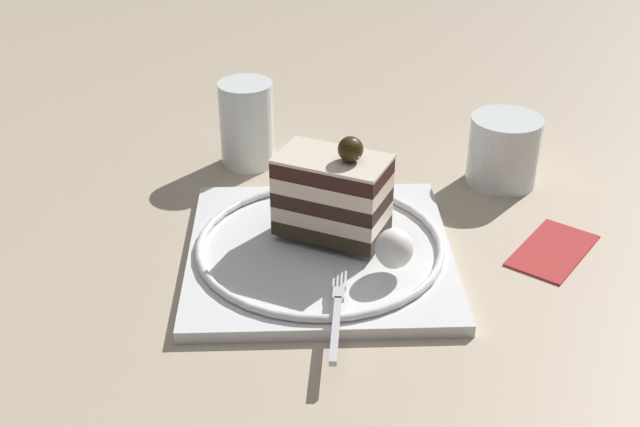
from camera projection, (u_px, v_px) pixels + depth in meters
name	position (u px, v px, depth m)	size (l,w,h in m)	color
ground_plane	(291.00, 249.00, 0.79)	(2.40, 2.40, 0.00)	tan
dessert_plate	(320.00, 250.00, 0.77)	(0.28, 0.28, 0.02)	white
cake_slice	(333.00, 194.00, 0.76)	(0.11, 0.12, 0.10)	#2E2519
whipped_cream_dollop	(394.00, 249.00, 0.72)	(0.03, 0.03, 0.04)	white
fork	(337.00, 312.00, 0.66)	(0.12, 0.04, 0.00)	silver
drink_glass_near	(247.00, 129.00, 0.92)	(0.06, 0.06, 0.10)	white
drink_glass_far	(503.00, 153.00, 0.89)	(0.08, 0.08, 0.08)	white
folded_napkin	(553.00, 250.00, 0.78)	(0.10, 0.06, 0.00)	#AE302E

